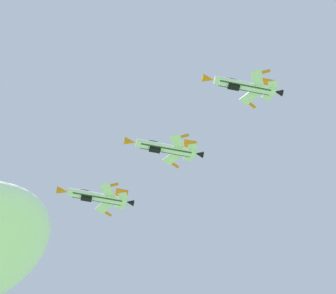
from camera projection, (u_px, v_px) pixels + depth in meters
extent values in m
cylinder|color=white|center=(97.00, 197.00, 144.21)|extent=(10.02, 9.33, 1.70)
cube|color=#383D47|center=(97.00, 199.00, 143.88)|extent=(8.47, 7.89, 0.80)
cone|color=orange|center=(63.00, 191.00, 143.51)|extent=(2.83, 2.77, 1.56)
cone|color=black|center=(130.00, 202.00, 144.87)|extent=(2.10, 2.08, 1.36)
ellipsoid|color=#192333|center=(85.00, 192.00, 144.40)|extent=(3.29, 3.17, 1.37)
cube|color=black|center=(86.00, 198.00, 143.43)|extent=(2.50, 2.44, 1.12)
cube|color=white|center=(107.00, 190.00, 142.47)|extent=(2.85, 4.42, 1.41)
cube|color=orange|center=(114.00, 185.00, 141.10)|extent=(1.70, 0.98, 0.39)
cube|color=white|center=(104.00, 207.00, 146.16)|extent=(4.48, 3.17, 1.41)
cube|color=orange|center=(108.00, 214.00, 147.75)|extent=(1.11, 1.71, 0.39)
cube|color=white|center=(123.00, 196.00, 143.63)|extent=(2.34, 2.61, 0.79)
cube|color=white|center=(121.00, 206.00, 145.78)|extent=(2.68, 2.47, 0.79)
cube|color=orange|center=(122.00, 194.00, 145.95)|extent=(2.56, 2.45, 2.55)
cylinder|color=white|center=(166.00, 148.00, 139.37)|extent=(10.02, 9.33, 1.70)
cube|color=#383D47|center=(166.00, 150.00, 139.07)|extent=(8.46, 7.88, 0.90)
cone|color=orange|center=(130.00, 142.00, 138.67)|extent=(2.83, 2.77, 1.56)
cone|color=black|center=(199.00, 154.00, 140.03)|extent=(2.10, 2.08, 1.36)
ellipsoid|color=#192333|center=(153.00, 143.00, 139.52)|extent=(3.33, 3.21, 1.43)
cube|color=black|center=(155.00, 149.00, 138.64)|extent=(2.52, 2.46, 1.18)
cube|color=white|center=(177.00, 142.00, 137.50)|extent=(2.82, 4.33, 1.73)
cube|color=orange|center=(185.00, 136.00, 136.01)|extent=(1.70, 0.98, 0.43)
cube|color=white|center=(172.00, 158.00, 141.47)|extent=(4.39, 3.13, 1.73)
cube|color=orange|center=(175.00, 165.00, 143.18)|extent=(1.11, 1.71, 0.43)
cube|color=white|center=(193.00, 148.00, 138.71)|extent=(2.32, 2.56, 0.96)
cube|color=white|center=(190.00, 157.00, 141.03)|extent=(2.63, 2.45, 0.96)
cube|color=orange|center=(190.00, 145.00, 141.00)|extent=(2.69, 2.59, 2.49)
cylinder|color=white|center=(245.00, 86.00, 136.06)|extent=(10.02, 9.33, 1.70)
cube|color=#383D47|center=(245.00, 87.00, 135.76)|extent=(8.46, 7.88, 0.89)
cone|color=orange|center=(209.00, 79.00, 135.36)|extent=(2.83, 2.77, 1.56)
cone|color=black|center=(278.00, 92.00, 136.72)|extent=(2.10, 2.08, 1.36)
ellipsoid|color=#192333|center=(231.00, 81.00, 136.22)|extent=(3.32, 3.20, 1.42)
cube|color=black|center=(234.00, 87.00, 135.33)|extent=(2.52, 2.46, 1.18)
cube|color=white|center=(257.00, 78.00, 134.21)|extent=(2.83, 4.34, 1.69)
cube|color=orange|center=(266.00, 71.00, 132.73)|extent=(1.70, 0.98, 0.42)
cube|color=white|center=(250.00, 97.00, 138.14)|extent=(4.40, 3.14, 1.69)
cube|color=orange|center=(252.00, 105.00, 139.83)|extent=(1.11, 1.71, 0.42)
cube|color=white|center=(273.00, 85.00, 135.41)|extent=(2.33, 2.57, 0.93)
cube|color=white|center=(268.00, 96.00, 137.71)|extent=(2.64, 2.45, 0.93)
cube|color=orange|center=(269.00, 84.00, 137.71)|extent=(2.67, 2.57, 2.50)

